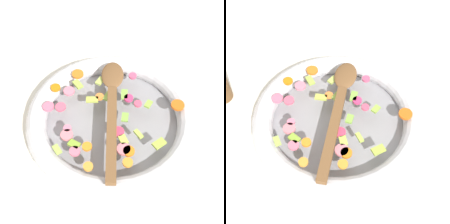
# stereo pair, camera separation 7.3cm
# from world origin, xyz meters

# --- Properties ---
(ground_plane) EXTENTS (4.00, 4.00, 0.00)m
(ground_plane) POSITION_xyz_m (0.00, 0.00, 0.00)
(ground_plane) COLOR silver
(skillet) EXTENTS (0.41, 0.41, 0.05)m
(skillet) POSITION_xyz_m (0.00, 0.00, 0.02)
(skillet) COLOR gray
(skillet) RESTS_ON ground_plane
(chopped_vegetables) EXTENTS (0.33, 0.30, 0.01)m
(chopped_vegetables) POSITION_xyz_m (0.03, 0.01, 0.05)
(chopped_vegetables) COLOR orange
(chopped_vegetables) RESTS_ON skillet
(wooden_spoon) EXTENTS (0.12, 0.34, 0.01)m
(wooden_spoon) POSITION_xyz_m (-0.00, -0.02, 0.06)
(wooden_spoon) COLOR brown
(wooden_spoon) RESTS_ON chopped_vegetables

